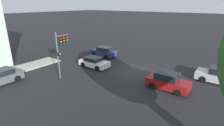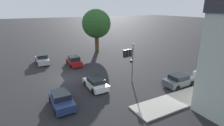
{
  "view_description": "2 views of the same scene",
  "coord_description": "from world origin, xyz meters",
  "px_view_note": "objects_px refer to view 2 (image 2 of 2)",
  "views": [
    {
      "loc": [
        -9.51,
        17.53,
        7.67
      ],
      "look_at": [
        1.21,
        3.18,
        1.55
      ],
      "focal_mm": 28.0,
      "sensor_mm": 36.0,
      "label": 1
    },
    {
      "loc": [
        22.36,
        -5.21,
        9.22
      ],
      "look_at": [
        2.73,
        5.5,
        2.05
      ],
      "focal_mm": 28.0,
      "sensor_mm": 36.0,
      "label": 2
    }
  ],
  "objects_px": {
    "street_tree": "(96,24)",
    "parked_car_0": "(179,80)",
    "crossing_car_2": "(61,100)",
    "crossing_car_3": "(42,59)",
    "crossing_car_1": "(74,61)",
    "parked_car_1": "(209,72)",
    "crossing_car_0": "(96,83)",
    "traffic_signal": "(129,56)"
  },
  "relations": [
    {
      "from": "street_tree",
      "to": "traffic_signal",
      "type": "bearing_deg",
      "value": -11.08
    },
    {
      "from": "crossing_car_0",
      "to": "crossing_car_2",
      "type": "xyz_separation_m",
      "value": [
        2.08,
        -4.48,
        0.06
      ]
    },
    {
      "from": "parked_car_0",
      "to": "crossing_car_1",
      "type": "bearing_deg",
      "value": 121.17
    },
    {
      "from": "parked_car_0",
      "to": "street_tree",
      "type": "bearing_deg",
      "value": 92.68
    },
    {
      "from": "street_tree",
      "to": "parked_car_1",
      "type": "xyz_separation_m",
      "value": [
        20.87,
        7.66,
        -5.18
      ]
    },
    {
      "from": "crossing_car_0",
      "to": "parked_car_0",
      "type": "xyz_separation_m",
      "value": [
        4.19,
        9.29,
        0.07
      ]
    },
    {
      "from": "traffic_signal",
      "to": "crossing_car_1",
      "type": "distance_m",
      "value": 11.29
    },
    {
      "from": "crossing_car_2",
      "to": "crossing_car_3",
      "type": "height_order",
      "value": "crossing_car_3"
    },
    {
      "from": "street_tree",
      "to": "parked_car_0",
      "type": "xyz_separation_m",
      "value": [
        20.89,
        1.68,
        -5.19
      ]
    },
    {
      "from": "street_tree",
      "to": "crossing_car_1",
      "type": "xyz_separation_m",
      "value": [
        7.1,
        -7.3,
        -5.15
      ]
    },
    {
      "from": "crossing_car_1",
      "to": "parked_car_1",
      "type": "xyz_separation_m",
      "value": [
        13.77,
        14.96,
        -0.03
      ]
    },
    {
      "from": "crossing_car_0",
      "to": "street_tree",
      "type": "bearing_deg",
      "value": -26.09
    },
    {
      "from": "crossing_car_3",
      "to": "parked_car_0",
      "type": "height_order",
      "value": "crossing_car_3"
    },
    {
      "from": "crossing_car_1",
      "to": "crossing_car_2",
      "type": "distance_m",
      "value": 12.61
    },
    {
      "from": "street_tree",
      "to": "parked_car_1",
      "type": "bearing_deg",
      "value": 20.15
    },
    {
      "from": "traffic_signal",
      "to": "parked_car_0",
      "type": "xyz_separation_m",
      "value": [
        3.59,
        5.07,
        -2.88
      ]
    },
    {
      "from": "crossing_car_2",
      "to": "crossing_car_3",
      "type": "xyz_separation_m",
      "value": [
        -15.41,
        0.34,
        0.05
      ]
    },
    {
      "from": "traffic_signal",
      "to": "crossing_car_2",
      "type": "relative_size",
      "value": 1.29
    },
    {
      "from": "parked_car_0",
      "to": "crossing_car_0",
      "type": "bearing_deg",
      "value": 153.76
    },
    {
      "from": "parked_car_1",
      "to": "crossing_car_0",
      "type": "bearing_deg",
      "value": 164.88
    },
    {
      "from": "traffic_signal",
      "to": "crossing_car_3",
      "type": "relative_size",
      "value": 1.17
    },
    {
      "from": "crossing_car_3",
      "to": "parked_car_0",
      "type": "distance_m",
      "value": 22.07
    },
    {
      "from": "traffic_signal",
      "to": "crossing_car_1",
      "type": "height_order",
      "value": "traffic_signal"
    },
    {
      "from": "crossing_car_0",
      "to": "parked_car_0",
      "type": "relative_size",
      "value": 0.93
    },
    {
      "from": "parked_car_0",
      "to": "traffic_signal",
      "type": "bearing_deg",
      "value": 142.8
    },
    {
      "from": "traffic_signal",
      "to": "crossing_car_1",
      "type": "relative_size",
      "value": 1.29
    },
    {
      "from": "crossing_car_0",
      "to": "parked_car_0",
      "type": "bearing_deg",
      "value": -115.91
    },
    {
      "from": "parked_car_0",
      "to": "parked_car_1",
      "type": "distance_m",
      "value": 5.98
    },
    {
      "from": "street_tree",
      "to": "parked_car_0",
      "type": "bearing_deg",
      "value": 4.6
    },
    {
      "from": "crossing_car_2",
      "to": "parked_car_1",
      "type": "bearing_deg",
      "value": 83.67
    },
    {
      "from": "parked_car_1",
      "to": "crossing_car_1",
      "type": "bearing_deg",
      "value": 137.56
    },
    {
      "from": "crossing_car_1",
      "to": "parked_car_0",
      "type": "xyz_separation_m",
      "value": [
        13.79,
        8.99,
        -0.04
      ]
    },
    {
      "from": "crossing_car_0",
      "to": "crossing_car_3",
      "type": "bearing_deg",
      "value": 15.64
    },
    {
      "from": "crossing_car_0",
      "to": "crossing_car_2",
      "type": "height_order",
      "value": "crossing_car_2"
    },
    {
      "from": "crossing_car_1",
      "to": "parked_car_0",
      "type": "relative_size",
      "value": 0.94
    },
    {
      "from": "crossing_car_2",
      "to": "parked_car_0",
      "type": "distance_m",
      "value": 13.93
    },
    {
      "from": "traffic_signal",
      "to": "parked_car_0",
      "type": "relative_size",
      "value": 1.2
    },
    {
      "from": "crossing_car_2",
      "to": "parked_car_1",
      "type": "distance_m",
      "value": 19.85
    },
    {
      "from": "crossing_car_2",
      "to": "parked_car_0",
      "type": "height_order",
      "value": "crossing_car_2"
    },
    {
      "from": "street_tree",
      "to": "crossing_car_3",
      "type": "distance_m",
      "value": 13.26
    },
    {
      "from": "crossing_car_3",
      "to": "parked_car_0",
      "type": "bearing_deg",
      "value": 37.62
    },
    {
      "from": "crossing_car_1",
      "to": "parked_car_1",
      "type": "bearing_deg",
      "value": -132.15
    }
  ]
}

